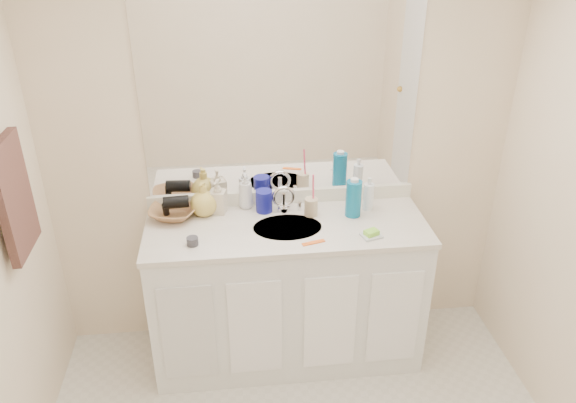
# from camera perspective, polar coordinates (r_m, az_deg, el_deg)

# --- Properties ---
(wall_back) EXTENTS (2.60, 0.02, 2.40)m
(wall_back) POSITION_cam_1_polar(r_m,az_deg,el_deg) (3.12, -0.68, 5.21)
(wall_back) COLOR #F8E3C2
(wall_back) RESTS_ON floor
(vanity_cabinet) EXTENTS (1.50, 0.55, 0.85)m
(vanity_cabinet) POSITION_cam_1_polar(r_m,az_deg,el_deg) (3.27, -0.10, -9.32)
(vanity_cabinet) COLOR white
(vanity_cabinet) RESTS_ON floor
(countertop) EXTENTS (1.52, 0.57, 0.03)m
(countertop) POSITION_cam_1_polar(r_m,az_deg,el_deg) (3.02, -0.11, -2.66)
(countertop) COLOR silver
(countertop) RESTS_ON vanity_cabinet
(backsplash) EXTENTS (1.52, 0.03, 0.08)m
(backsplash) POSITION_cam_1_polar(r_m,az_deg,el_deg) (3.22, -0.63, 0.51)
(backsplash) COLOR white
(backsplash) RESTS_ON countertop
(sink_basin) EXTENTS (0.37, 0.37, 0.02)m
(sink_basin) POSITION_cam_1_polar(r_m,az_deg,el_deg) (3.01, -0.07, -2.81)
(sink_basin) COLOR beige
(sink_basin) RESTS_ON countertop
(faucet) EXTENTS (0.02, 0.02, 0.11)m
(faucet) POSITION_cam_1_polar(r_m,az_deg,el_deg) (3.13, -0.44, -0.08)
(faucet) COLOR silver
(faucet) RESTS_ON countertop
(mirror) EXTENTS (1.48, 0.01, 1.20)m
(mirror) POSITION_cam_1_polar(r_m,az_deg,el_deg) (2.99, -0.71, 11.54)
(mirror) COLOR white
(mirror) RESTS_ON wall_back
(blue_mug) EXTENTS (0.10, 0.10, 0.13)m
(blue_mug) POSITION_cam_1_polar(r_m,az_deg,el_deg) (3.13, -2.45, 0.05)
(blue_mug) COLOR navy
(blue_mug) RESTS_ON countertop
(tan_cup) EXTENTS (0.09, 0.09, 0.10)m
(tan_cup) POSITION_cam_1_polar(r_m,az_deg,el_deg) (3.09, 2.36, -0.55)
(tan_cup) COLOR #C7B18C
(tan_cup) RESTS_ON countertop
(toothbrush) EXTENTS (0.02, 0.04, 0.20)m
(toothbrush) POSITION_cam_1_polar(r_m,az_deg,el_deg) (3.05, 2.58, 1.11)
(toothbrush) COLOR #EE3E66
(toothbrush) RESTS_ON tan_cup
(mouthwash_bottle) EXTENTS (0.09, 0.09, 0.21)m
(mouthwash_bottle) POSITION_cam_1_polar(r_m,az_deg,el_deg) (3.09, 6.67, 0.30)
(mouthwash_bottle) COLOR #0C6996
(mouthwash_bottle) RESTS_ON countertop
(clear_pump_bottle) EXTENTS (0.08, 0.08, 0.15)m
(clear_pump_bottle) POSITION_cam_1_polar(r_m,az_deg,el_deg) (3.17, 8.17, 0.49)
(clear_pump_bottle) COLOR white
(clear_pump_bottle) RESTS_ON countertop
(soap_dish) EXTENTS (0.12, 0.10, 0.01)m
(soap_dish) POSITION_cam_1_polar(r_m,az_deg,el_deg) (2.94, 8.46, -3.44)
(soap_dish) COLOR silver
(soap_dish) RESTS_ON countertop
(green_soap) EXTENTS (0.08, 0.07, 0.03)m
(green_soap) POSITION_cam_1_polar(r_m,az_deg,el_deg) (2.93, 8.48, -3.14)
(green_soap) COLOR #8DE537
(green_soap) RESTS_ON soap_dish
(orange_comb) EXTENTS (0.12, 0.06, 0.01)m
(orange_comb) POSITION_cam_1_polar(r_m,az_deg,el_deg) (2.86, 2.61, -4.19)
(orange_comb) COLOR orange
(orange_comb) RESTS_ON countertop
(dark_jar) EXTENTS (0.07, 0.07, 0.04)m
(dark_jar) POSITION_cam_1_polar(r_m,az_deg,el_deg) (2.88, -9.68, -4.00)
(dark_jar) COLOR #35343B
(dark_jar) RESTS_ON countertop
(soap_bottle_white) EXTENTS (0.08, 0.08, 0.21)m
(soap_bottle_white) POSITION_cam_1_polar(r_m,az_deg,el_deg) (3.15, -4.33, 1.10)
(soap_bottle_white) COLOR silver
(soap_bottle_white) RESTS_ON countertop
(soap_bottle_cream) EXTENTS (0.11, 0.11, 0.19)m
(soap_bottle_cream) POSITION_cam_1_polar(r_m,az_deg,el_deg) (3.13, -7.14, 0.54)
(soap_bottle_cream) COLOR beige
(soap_bottle_cream) RESTS_ON countertop
(soap_bottle_yellow) EXTENTS (0.20, 0.20, 0.19)m
(soap_bottle_yellow) POSITION_cam_1_polar(r_m,az_deg,el_deg) (3.11, -8.59, 0.28)
(soap_bottle_yellow) COLOR gold
(soap_bottle_yellow) RESTS_ON countertop
(wicker_basket) EXTENTS (0.31, 0.31, 0.06)m
(wicker_basket) POSITION_cam_1_polar(r_m,az_deg,el_deg) (3.15, -11.56, -1.03)
(wicker_basket) COLOR #8F6039
(wicker_basket) RESTS_ON countertop
(hair_dryer) EXTENTS (0.14, 0.08, 0.07)m
(hair_dryer) POSITION_cam_1_polar(r_m,az_deg,el_deg) (3.12, -11.30, -0.06)
(hair_dryer) COLOR black
(hair_dryer) RESTS_ON wicker_basket
(hand_towel) EXTENTS (0.04, 0.32, 0.55)m
(hand_towel) POSITION_cam_1_polar(r_m,az_deg,el_deg) (2.78, -26.03, 0.37)
(hand_towel) COLOR #311E1A
(hand_towel) RESTS_ON towel_ring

